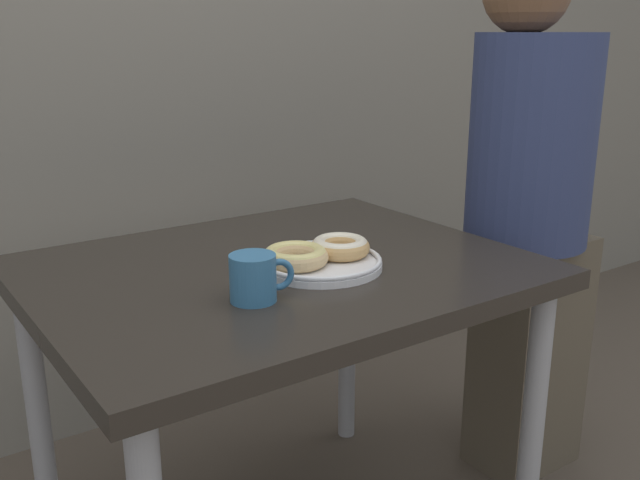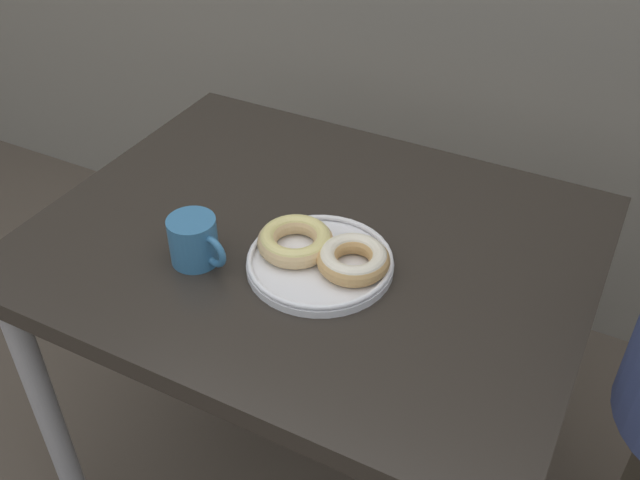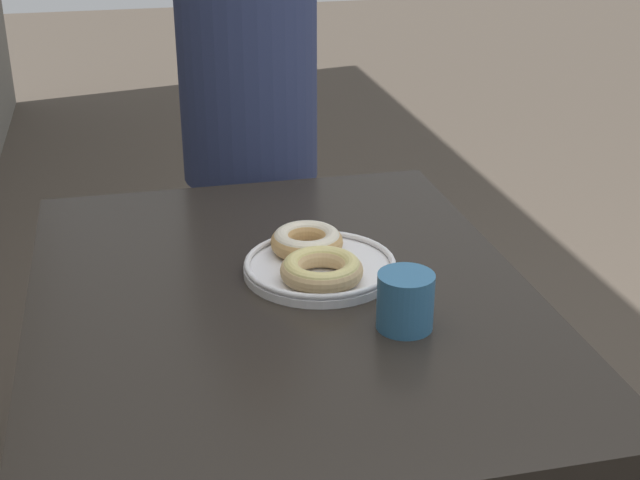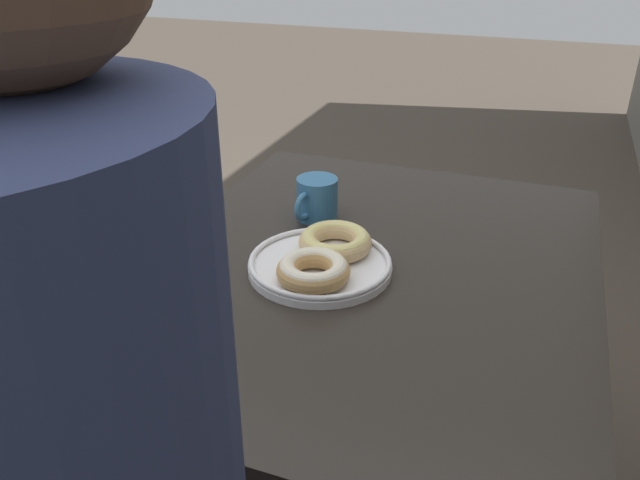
% 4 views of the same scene
% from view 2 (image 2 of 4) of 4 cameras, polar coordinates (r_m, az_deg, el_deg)
% --- Properties ---
extents(dining_table, '(1.00, 0.79, 0.72)m').
position_cam_2_polar(dining_table, '(1.35, -0.57, -2.50)').
color(dining_table, '#28231E').
rests_on(dining_table, ground_plane).
extents(donut_plate, '(0.27, 0.25, 0.05)m').
position_cam_2_polar(donut_plate, '(1.22, 0.10, -1.17)').
color(donut_plate, white).
rests_on(donut_plate, dining_table).
extents(coffee_mug, '(0.12, 0.08, 0.09)m').
position_cam_2_polar(coffee_mug, '(1.24, -10.01, -0.03)').
color(coffee_mug, teal).
rests_on(coffee_mug, dining_table).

